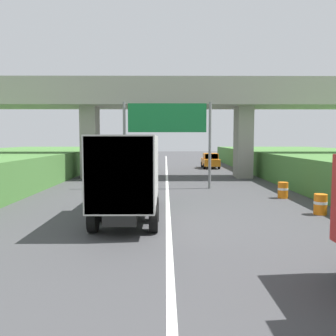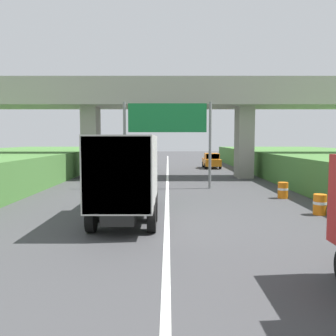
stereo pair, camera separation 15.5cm
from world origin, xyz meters
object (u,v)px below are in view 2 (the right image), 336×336
object	(u,v)px
car_orange	(212,161)
construction_barrel_3	(284,190)
overhead_highway_sign	(168,124)
car_white	(133,157)
truck_green	(129,172)
construction_barrel_2	(321,204)

from	to	relation	value
car_orange	construction_barrel_3	size ratio (longest dim) A/B	4.56
overhead_highway_sign	car_orange	xyz separation A→B (m)	(5.04, 16.79, -3.44)
car_white	car_orange	bearing A→B (deg)	-40.68
truck_green	car_white	bearing A→B (deg)	95.52
car_orange	construction_barrel_2	world-z (taller)	car_orange
truck_green	construction_barrel_2	world-z (taller)	truck_green
truck_green	construction_barrel_3	distance (m)	9.61
construction_barrel_2	construction_barrel_3	xyz separation A→B (m)	(-0.21, 4.33, 0.00)
car_white	construction_barrel_3	size ratio (longest dim) A/B	4.56
overhead_highway_sign	truck_green	xyz separation A→B (m)	(-1.61, -8.97, -2.36)
truck_green	car_orange	xyz separation A→B (m)	(6.64, 25.76, -1.08)
overhead_highway_sign	construction_barrel_3	world-z (taller)	overhead_highway_sign
truck_green	car_white	world-z (taller)	truck_green
car_white	car_orange	distance (m)	13.13
construction_barrel_2	construction_barrel_3	bearing A→B (deg)	92.73
construction_barrel_2	construction_barrel_3	size ratio (longest dim) A/B	1.00
car_orange	construction_barrel_3	xyz separation A→B (m)	(1.44, -20.77, -0.40)
truck_green	construction_barrel_2	bearing A→B (deg)	4.51
car_white	construction_barrel_2	xyz separation A→B (m)	(11.60, -33.66, -0.40)
construction_barrel_2	construction_barrel_3	world-z (taller)	same
car_white	construction_barrel_3	distance (m)	31.47
overhead_highway_sign	construction_barrel_2	world-z (taller)	overhead_highway_sign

